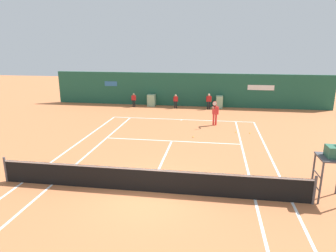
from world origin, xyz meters
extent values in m
plane|color=#C67042|center=(0.00, 0.00, 0.00)|extent=(80.00, 80.00, 0.00)
cube|color=white|center=(0.00, 11.70, 0.00)|extent=(10.60, 0.10, 0.01)
cube|color=white|center=(-5.30, 0.00, 0.00)|extent=(0.10, 23.40, 0.01)
cube|color=white|center=(-4.00, 0.00, 0.00)|extent=(0.10, 23.40, 0.01)
cube|color=white|center=(4.00, 0.00, 0.00)|extent=(0.10, 23.40, 0.01)
cube|color=white|center=(5.30, 0.00, 0.00)|extent=(0.10, 23.40, 0.01)
cube|color=white|center=(0.00, 6.40, 0.00)|extent=(8.00, 0.10, 0.01)
cube|color=white|center=(0.00, 3.20, 0.00)|extent=(0.10, 6.40, 0.01)
cube|color=white|center=(0.00, 11.55, 0.00)|extent=(0.10, 0.24, 0.01)
cylinder|color=#4C4C51|center=(-6.00, 0.00, 0.53)|extent=(0.10, 0.10, 1.07)
cylinder|color=#4C4C51|center=(6.00, 0.00, 0.53)|extent=(0.10, 0.10, 1.07)
cube|color=black|center=(0.00, 0.00, 0.47)|extent=(12.00, 0.03, 0.95)
cube|color=white|center=(0.00, 0.00, 0.92)|extent=(12.00, 0.04, 0.06)
cube|color=#1E5642|center=(0.00, 17.00, 1.50)|extent=(25.00, 0.24, 3.00)
cube|color=white|center=(6.35, 16.86, 1.84)|extent=(2.26, 0.02, 0.44)
cube|color=#2D6BA8|center=(-7.27, 16.86, 1.92)|extent=(1.21, 0.02, 0.44)
cube|color=#8CB793|center=(-3.31, 16.45, 0.53)|extent=(0.69, 0.70, 1.07)
cube|color=#8CB793|center=(2.83, 16.45, 0.55)|extent=(0.57, 0.70, 1.10)
cylinder|color=#47474C|center=(6.19, 0.04, 0.79)|extent=(0.07, 0.07, 1.58)
cylinder|color=#47474C|center=(6.19, 0.94, 0.79)|extent=(0.07, 0.07, 1.58)
cylinder|color=#47474C|center=(6.19, 0.49, 0.47)|extent=(0.04, 0.81, 0.04)
cylinder|color=#47474C|center=(6.19, 0.49, 0.95)|extent=(0.04, 0.81, 0.04)
cube|color=#47474C|center=(6.64, 0.49, 1.61)|extent=(1.00, 1.00, 0.06)
cube|color=#2D664C|center=(6.64, 0.49, 1.84)|extent=(0.52, 0.56, 0.40)
cylinder|color=red|center=(2.55, 10.47, 0.40)|extent=(0.13, 0.13, 0.79)
cylinder|color=red|center=(2.38, 10.41, 0.40)|extent=(0.13, 0.13, 0.79)
cube|color=red|center=(2.46, 10.44, 1.07)|extent=(0.40, 0.30, 0.56)
sphere|color=#8C664C|center=(2.46, 10.44, 1.46)|extent=(0.22, 0.22, 0.22)
cylinder|color=red|center=(2.67, 10.51, 1.03)|extent=(0.08, 0.08, 0.54)
cylinder|color=#8C664C|center=(2.33, 10.12, 1.30)|extent=(0.24, 0.54, 0.08)
cylinder|color=black|center=(2.42, 9.86, 1.41)|extent=(0.03, 0.03, 0.22)
torus|color=#DB3838|center=(2.42, 9.86, 1.66)|extent=(0.30, 0.11, 0.30)
cylinder|color=silver|center=(2.42, 9.86, 1.66)|extent=(0.25, 0.08, 0.26)
cylinder|color=black|center=(-0.92, 15.78, 0.31)|extent=(0.10, 0.10, 0.63)
cylinder|color=black|center=(-1.06, 15.77, 0.31)|extent=(0.10, 0.10, 0.63)
cube|color=#AD1E1E|center=(-0.99, 15.77, 0.84)|extent=(0.29, 0.17, 0.44)
sphere|color=beige|center=(-0.99, 15.77, 1.15)|extent=(0.17, 0.17, 0.17)
cylinder|color=#AD1E1E|center=(-0.82, 15.78, 0.81)|extent=(0.07, 0.07, 0.42)
cylinder|color=#AD1E1E|center=(-1.16, 15.76, 0.81)|extent=(0.07, 0.07, 0.42)
cylinder|color=black|center=(1.99, 15.79, 0.35)|extent=(0.11, 0.11, 0.69)
cylinder|color=black|center=(1.83, 15.76, 0.35)|extent=(0.11, 0.11, 0.69)
cube|color=#AD1E1E|center=(1.91, 15.77, 0.94)|extent=(0.34, 0.22, 0.49)
sphere|color=beige|center=(1.91, 15.77, 1.28)|extent=(0.19, 0.19, 0.19)
cylinder|color=#AD1E1E|center=(2.10, 15.80, 0.90)|extent=(0.07, 0.07, 0.47)
cylinder|color=#AD1E1E|center=(1.72, 15.74, 0.90)|extent=(0.07, 0.07, 0.47)
cylinder|color=black|center=(-4.74, 15.78, 0.31)|extent=(0.10, 0.10, 0.62)
cylinder|color=black|center=(-4.88, 15.77, 0.31)|extent=(0.10, 0.10, 0.62)
cube|color=#AD1E1E|center=(-4.81, 15.77, 0.84)|extent=(0.29, 0.17, 0.44)
sphere|color=#8C664C|center=(-4.81, 15.77, 1.15)|extent=(0.17, 0.17, 0.17)
cylinder|color=#AD1E1E|center=(-4.63, 15.78, 0.81)|extent=(0.07, 0.07, 0.42)
cylinder|color=#AD1E1E|center=(-4.98, 15.76, 0.81)|extent=(0.07, 0.07, 0.42)
sphere|color=#CCE033|center=(1.19, 7.31, 0.03)|extent=(0.07, 0.07, 0.07)
sphere|color=#CCE033|center=(3.84, 8.76, 0.03)|extent=(0.07, 0.07, 0.07)
sphere|color=#CCE033|center=(4.70, 8.68, 0.03)|extent=(0.07, 0.07, 0.07)
camera|label=1|loc=(2.37, -10.38, 5.52)|focal=32.37mm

